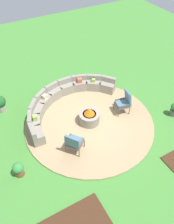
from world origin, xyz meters
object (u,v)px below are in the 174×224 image
(potted_plant_2, at_px, (174,109))
(curved_stone_bench, at_px, (63,99))
(potted_plant_1, at_px, (0,103))
(lounge_chair_front_left, at_px, (74,142))
(lounge_chair_front_right, at_px, (124,102))
(fire_pit, at_px, (89,117))
(potted_plant_0, at_px, (18,169))

(potted_plant_2, bearing_deg, curved_stone_bench, 143.45)
(potted_plant_1, relative_size, potted_plant_2, 1.22)
(lounge_chair_front_left, xyz_separation_m, lounge_chair_front_right, (2.87, 0.89, 0.03))
(fire_pit, xyz_separation_m, potted_plant_0, (-3.31, -0.98, -0.03))
(fire_pit, relative_size, lounge_chair_front_right, 0.79)
(potted_plant_2, bearing_deg, potted_plant_0, 176.78)
(curved_stone_bench, height_order, potted_plant_0, curved_stone_bench)
(fire_pit, xyz_separation_m, lounge_chair_front_left, (-1.24, -1.06, 0.24))
(fire_pit, relative_size, lounge_chair_front_left, 0.85)
(fire_pit, xyz_separation_m, curved_stone_bench, (-0.49, 1.56, 0.01))
(curved_stone_bench, relative_size, potted_plant_0, 7.87)
(lounge_chair_front_right, xyz_separation_m, potted_plant_2, (1.82, -1.20, -0.28))
(lounge_chair_front_left, height_order, potted_plant_0, lounge_chair_front_left)
(lounge_chair_front_left, distance_m, potted_plant_2, 4.71)
(fire_pit, xyz_separation_m, potted_plant_2, (3.45, -1.36, -0.00))
(lounge_chair_front_right, relative_size, potted_plant_0, 1.85)
(potted_plant_0, bearing_deg, potted_plant_1, 85.85)
(fire_pit, height_order, potted_plant_1, fire_pit)
(potted_plant_0, height_order, potted_plant_1, potted_plant_1)
(curved_stone_bench, height_order, lounge_chair_front_left, lounge_chair_front_left)
(curved_stone_bench, bearing_deg, potted_plant_2, -36.55)
(fire_pit, relative_size, potted_plant_0, 1.46)
(potted_plant_1, bearing_deg, curved_stone_bench, -21.10)
(potted_plant_2, bearing_deg, lounge_chair_front_right, 146.75)
(potted_plant_2, bearing_deg, potted_plant_1, 148.99)
(fire_pit, distance_m, potted_plant_1, 3.98)
(lounge_chair_front_left, relative_size, potted_plant_0, 1.71)
(fire_pit, bearing_deg, lounge_chair_front_right, -5.91)
(curved_stone_bench, relative_size, lounge_chair_front_right, 4.25)
(lounge_chair_front_left, xyz_separation_m, potted_plant_1, (-1.82, 3.61, -0.17))
(lounge_chair_front_right, height_order, potted_plant_0, lounge_chair_front_right)
(curved_stone_bench, relative_size, potted_plant_2, 7.25)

